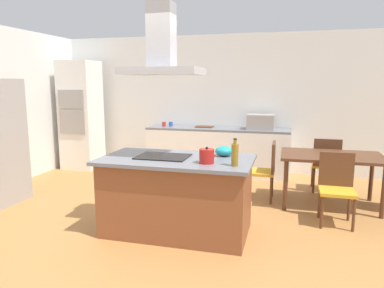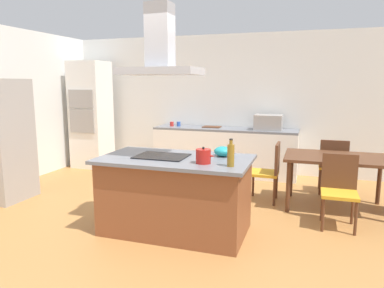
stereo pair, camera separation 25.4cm
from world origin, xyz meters
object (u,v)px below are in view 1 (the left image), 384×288
Objects in this scene: coffee_mug_blue at (171,124)px; wall_oven_stack at (81,115)px; chair_facing_island at (337,184)px; range_hood at (162,52)px; coffee_mug_red at (164,124)px; olive_oil_bottle at (235,154)px; mixing_bowl at (224,151)px; tea_kettle at (207,156)px; dining_table at (331,160)px; cutting_board at (204,127)px; countertop_microwave at (261,122)px; cooktop at (163,156)px; chair_facing_back_wall at (326,161)px; chair_at_left_end at (266,167)px.

wall_oven_stack reaches higher than coffee_mug_blue.
range_hood is (-2.03, -0.79, 1.59)m from chair_facing_island.
coffee_mug_red is 3.24m from range_hood.
mixing_bowl is at bearing 112.08° from olive_oil_bottle.
range_hood is at bearing 161.74° from tea_kettle.
chair_facing_island is 2.70m from range_hood.
tea_kettle is at bearing -131.58° from dining_table.
mixing_bowl is 2.81m from cutting_board.
tea_kettle is 1.27m from range_hood.
countertop_microwave is 2.43m from chair_facing_island.
coffee_mug_blue is at bearing -177.93° from cutting_board.
olive_oil_bottle is at bearing -90.68° from countertop_microwave.
range_hood reaches higher than countertop_microwave.
cooktop is 0.67× the size of chair_facing_back_wall.
wall_oven_stack reaches higher than dining_table.
chair_facing_back_wall is 3.34m from range_hood.
chair_at_left_end is at bearing 180.00° from dining_table.
chair_facing_back_wall is at bearing -20.12° from cutting_board.
coffee_mug_blue is at bearing 153.40° from dining_table.
dining_table is at bearing 41.82° from mixing_bowl.
cutting_board is at bearing 131.24° from chair_at_left_end.
coffee_mug_red reaches higher than cutting_board.
olive_oil_bottle reaches higher than chair_facing_back_wall.
coffee_mug_red reaches higher than dining_table.
cutting_board is at bearing 5.21° from coffee_mug_red.
coffee_mug_blue is at bearing 106.59° from range_hood.
chair_at_left_end is at bearing -48.76° from cutting_board.
tea_kettle is 0.24× the size of chair_facing_back_wall.
cooktop reaches higher than chair_at_left_end.
cutting_board is (0.81, 0.07, -0.04)m from coffee_mug_red.
chair_facing_island is (2.21, -2.14, -0.40)m from cutting_board.
olive_oil_bottle is at bearing -60.96° from coffee_mug_blue.
coffee_mug_red is at bearing -174.79° from cutting_board.
olive_oil_bottle is 0.33× the size of chair_at_left_end.
chair_at_left_end is (1.98, -1.45, -0.44)m from coffee_mug_blue.
chair_at_left_end is at bearing -36.22° from coffee_mug_blue.
cooktop is at bearing -133.71° from chair_facing_back_wall.
cutting_board is (-1.06, 3.17, -0.11)m from olive_oil_bottle.
mixing_bowl reaches higher than dining_table.
olive_oil_bottle reaches higher than countertop_microwave.
range_hood is at bearing 164.86° from olive_oil_bottle.
mixing_bowl is at bearing 75.74° from tea_kettle.
mixing_bowl is at bearing -138.18° from dining_table.
mixing_bowl is 1.52m from chair_facing_island.
countertop_microwave is 0.36× the size of dining_table.
chair_facing_back_wall is at bearing -6.29° from wall_oven_stack.
tea_kettle is (0.57, -0.19, 0.07)m from cooktop.
mixing_bowl is 0.15× the size of dining_table.
range_hood reaches higher than coffee_mug_red.
chair_at_left_end is (0.20, -1.42, -0.53)m from countertop_microwave.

